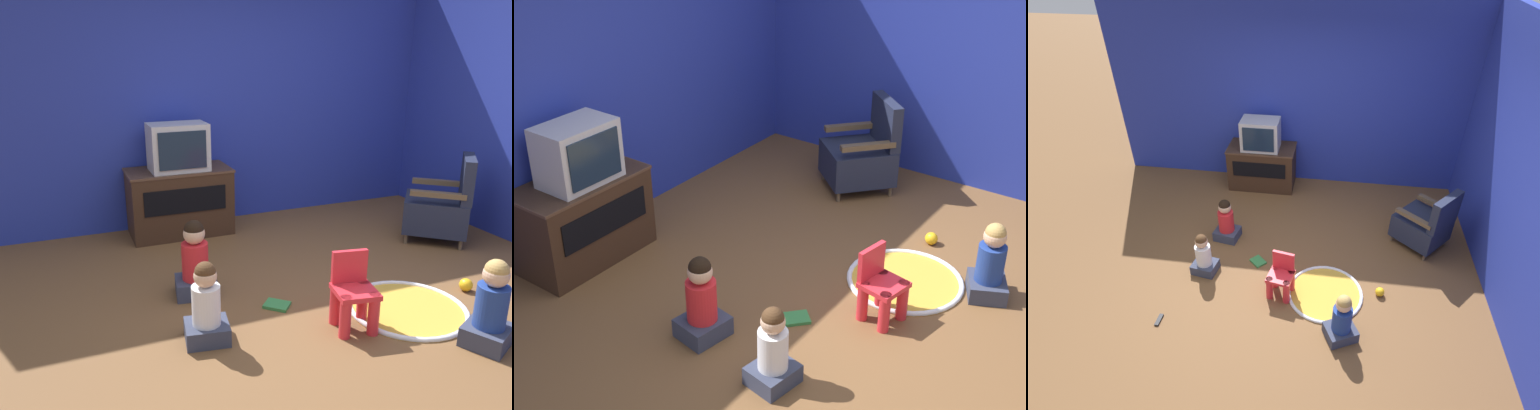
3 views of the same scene
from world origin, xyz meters
TOP-DOWN VIEW (x-y plane):
  - ground_plane at (0.00, 0.00)m, footprint 30.00×30.00m
  - wall_back at (-0.29, 2.33)m, footprint 5.43×0.12m
  - tv_cabinet at (-0.66, 1.99)m, footprint 1.03×0.54m
  - television at (-0.66, 1.95)m, footprint 0.56×0.39m
  - black_armchair at (1.69, 0.84)m, footprint 0.81×0.80m
  - yellow_kid_chair at (-0.01, -0.26)m, footprint 0.32×0.31m
  - play_mat at (0.49, -0.21)m, footprint 0.87×0.87m
  - child_watching_left at (-0.88, 0.61)m, footprint 0.35×0.32m
  - child_watching_center at (0.68, -0.76)m, footprint 0.39×0.37m
  - child_watching_right at (-0.99, -0.04)m, footprint 0.32×0.29m
  - toy_ball at (1.11, -0.14)m, footprint 0.10×0.10m
  - book at (-0.38, 0.19)m, footprint 0.23×0.23m

SIDE VIEW (x-z plane):
  - ground_plane at x=0.00m, z-range 0.00..0.00m
  - play_mat at x=0.49m, z-range -0.01..0.03m
  - book at x=-0.38m, z-range 0.00..0.02m
  - toy_ball at x=1.11m, z-range 0.00..0.10m
  - yellow_kid_chair at x=-0.01m, z-range -0.04..0.49m
  - child_watching_right at x=-0.99m, z-range -0.04..0.52m
  - child_watching_center at x=0.68m, z-range -0.04..0.55m
  - child_watching_left at x=-0.88m, z-range -0.04..0.57m
  - black_armchair at x=1.69m, z-range -0.09..0.76m
  - tv_cabinet at x=-0.66m, z-range 0.01..0.69m
  - television at x=-0.66m, z-range 0.68..1.14m
  - wall_back at x=-0.29m, z-range 0.00..2.81m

